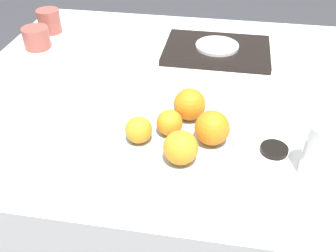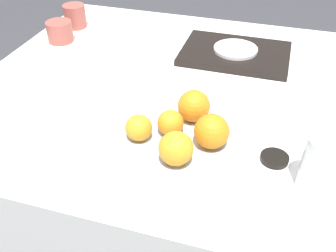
# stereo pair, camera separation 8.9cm
# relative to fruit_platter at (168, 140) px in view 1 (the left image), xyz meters

# --- Properties ---
(ground_plane) EXTENTS (12.00, 12.00, 0.00)m
(ground_plane) POSITION_rel_fruit_platter_xyz_m (-0.04, 0.26, -0.79)
(ground_plane) COLOR #38383D
(table) EXTENTS (1.19, 1.04, 0.78)m
(table) POSITION_rel_fruit_platter_xyz_m (-0.04, 0.26, -0.40)
(table) COLOR white
(table) RESTS_ON ground_plane
(fruit_platter) EXTENTS (0.32, 0.32, 0.02)m
(fruit_platter) POSITION_rel_fruit_platter_xyz_m (0.00, 0.00, 0.00)
(fruit_platter) COLOR #B2BCC6
(fruit_platter) RESTS_ON table
(orange_0) EXTENTS (0.07, 0.07, 0.07)m
(orange_0) POSITION_rel_fruit_platter_xyz_m (0.04, -0.07, 0.04)
(orange_0) COLOR orange
(orange_0) RESTS_ON fruit_platter
(orange_1) EXTENTS (0.08, 0.08, 0.08)m
(orange_1) POSITION_rel_fruit_platter_xyz_m (0.04, 0.09, 0.04)
(orange_1) COLOR orange
(orange_1) RESTS_ON fruit_platter
(orange_2) EXTENTS (0.06, 0.06, 0.06)m
(orange_2) POSITION_rel_fruit_platter_xyz_m (-0.06, -0.02, 0.03)
(orange_2) COLOR orange
(orange_2) RESTS_ON fruit_platter
(orange_3) EXTENTS (0.08, 0.08, 0.08)m
(orange_3) POSITION_rel_fruit_platter_xyz_m (0.10, 0.01, 0.04)
(orange_3) COLOR orange
(orange_3) RESTS_ON fruit_platter
(orange_4) EXTENTS (0.06, 0.06, 0.06)m
(orange_4) POSITION_rel_fruit_platter_xyz_m (-0.00, 0.02, 0.03)
(orange_4) COLOR orange
(orange_4) RESTS_ON fruit_platter
(water_glass) EXTENTS (0.07, 0.07, 0.13)m
(water_glass) POSITION_rel_fruit_platter_xyz_m (0.32, -0.05, 0.05)
(water_glass) COLOR silver
(water_glass) RESTS_ON table
(serving_tray) EXTENTS (0.34, 0.24, 0.02)m
(serving_tray) POSITION_rel_fruit_platter_xyz_m (0.08, 0.49, 0.00)
(serving_tray) COLOR black
(serving_tray) RESTS_ON table
(side_plate) EXTENTS (0.14, 0.14, 0.01)m
(side_plate) POSITION_rel_fruit_platter_xyz_m (0.08, 0.49, 0.02)
(side_plate) COLOR white
(side_plate) RESTS_ON serving_tray
(cup_0) EXTENTS (0.09, 0.09, 0.07)m
(cup_0) POSITION_rel_fruit_platter_xyz_m (-0.52, 0.43, 0.03)
(cup_0) COLOR #9E4C42
(cup_0) RESTS_ON table
(cup_1) EXTENTS (0.08, 0.08, 0.08)m
(cup_1) POSITION_rel_fruit_platter_xyz_m (-0.53, 0.55, 0.03)
(cup_1) COLOR #9E4C42
(cup_1) RESTS_ON table
(soy_dish) EXTENTS (0.06, 0.06, 0.01)m
(soy_dish) POSITION_rel_fruit_platter_xyz_m (0.24, 0.01, -0.00)
(soy_dish) COLOR black
(soy_dish) RESTS_ON table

